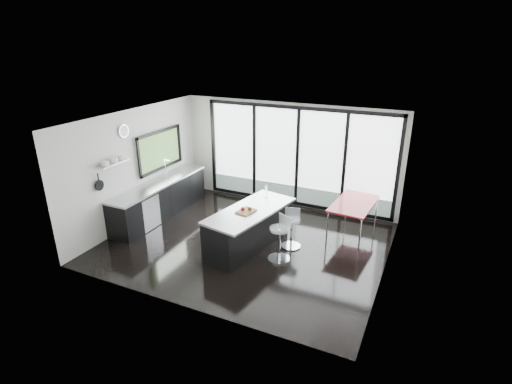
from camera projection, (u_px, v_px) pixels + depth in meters
The scene contains 11 objects.
floor at pixel (246, 243), 9.06m from camera, with size 6.00×5.00×0.00m, color black.
ceiling at pixel (245, 120), 8.03m from camera, with size 6.00×5.00×0.00m, color white.
wall_back at pixel (296, 162), 10.56m from camera, with size 6.00×0.09×2.80m.
wall_front at pixel (177, 234), 6.44m from camera, with size 6.00×0.00×2.80m, color beige.
wall_left at pixel (143, 158), 9.89m from camera, with size 0.26×5.00×2.80m.
wall_right at pixel (391, 209), 7.36m from camera, with size 0.00×5.00×2.80m, color beige.
counter_cabinets at pixel (160, 199), 10.28m from camera, with size 0.69×3.24×1.36m.
island at pixel (248, 227), 8.74m from camera, with size 1.35×2.38×1.19m.
bar_stool_near at pixel (279, 244), 8.25m from camera, with size 0.47×0.47×0.75m, color silver.
bar_stool_far at pixel (291, 233), 8.77m from camera, with size 0.43×0.43×0.68m, color silver.
red_table at pixel (353, 218), 9.33m from camera, with size 0.85×1.48×0.79m, color maroon.
Camera 1 is at (3.59, -7.15, 4.41)m, focal length 28.00 mm.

